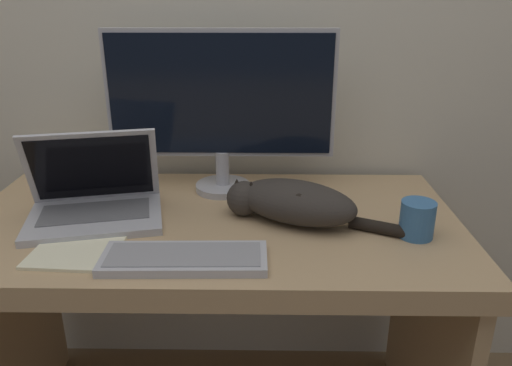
{
  "coord_description": "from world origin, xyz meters",
  "views": [
    {
      "loc": [
        0.14,
        -0.87,
        1.33
      ],
      "look_at": [
        0.12,
        0.31,
        0.87
      ],
      "focal_mm": 35.0,
      "sensor_mm": 36.0,
      "label": 1
    }
  ],
  "objects": [
    {
      "name": "cat",
      "position": [
        0.21,
        0.33,
        0.81
      ],
      "size": [
        0.49,
        0.28,
        0.11
      ],
      "rotation": [
        0.0,
        0.0,
        -0.43
      ],
      "color": "#332D28",
      "rests_on": "desk"
    },
    {
      "name": "coffee_mug",
      "position": [
        0.52,
        0.24,
        0.8
      ],
      "size": [
        0.08,
        0.08,
        0.09
      ],
      "color": "teal",
      "rests_on": "desk"
    },
    {
      "name": "external_keyboard",
      "position": [
        -0.04,
        0.11,
        0.76
      ],
      "size": [
        0.37,
        0.14,
        0.02
      ],
      "rotation": [
        0.0,
        0.0,
        0.02
      ],
      "color": "#BCBCC1",
      "rests_on": "desk"
    },
    {
      "name": "monitor",
      "position": [
        0.01,
        0.55,
        1.02
      ],
      "size": [
        0.66,
        0.16,
        0.48
      ],
      "color": "#B2B2B7",
      "rests_on": "desk"
    },
    {
      "name": "desk",
      "position": [
        0.0,
        0.34,
        0.58
      ],
      "size": [
        1.32,
        0.68,
        0.75
      ],
      "color": "tan",
      "rests_on": "ground_plane"
    },
    {
      "name": "laptop",
      "position": [
        -0.31,
        0.34,
        0.8
      ],
      "size": [
        0.39,
        0.31,
        0.24
      ],
      "rotation": [
        0.0,
        0.0,
        0.22
      ],
      "color": "#B7B7BC",
      "rests_on": "desk"
    },
    {
      "name": "paper_notepad",
      "position": [
        -0.3,
        0.16,
        0.75
      ],
      "size": [
        0.21,
        0.22,
        0.01
      ],
      "color": "#F4EFC6",
      "rests_on": "desk"
    }
  ]
}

